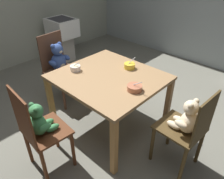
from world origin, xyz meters
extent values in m
cube|color=slate|center=(0.00, 0.00, -0.02)|extent=(5.20, 5.20, 0.04)
cube|color=#947049|center=(0.00, 0.00, 0.70)|extent=(1.12, 1.02, 0.03)
cube|color=olive|center=(-0.52, -0.47, 0.34)|extent=(0.06, 0.06, 0.69)
cube|color=#A2713E|center=(0.52, -0.47, 0.34)|extent=(0.06, 0.06, 0.69)
cube|color=#A06B3E|center=(-0.52, 0.47, 0.34)|extent=(0.06, 0.06, 0.69)
cube|color=#966D45|center=(0.52, 0.47, 0.34)|extent=(0.06, 0.06, 0.69)
cube|color=#4F3324|center=(-0.88, -0.02, 0.46)|extent=(0.45, 0.45, 0.02)
cube|color=#4F3324|center=(-1.07, -0.03, 0.72)|extent=(0.05, 0.39, 0.50)
cylinder|color=#4F3324|center=(-0.68, -0.18, 0.22)|extent=(0.04, 0.04, 0.45)
cylinder|color=#4F3324|center=(-0.71, 0.18, 0.22)|extent=(0.04, 0.04, 0.45)
cylinder|color=#4F3324|center=(-1.04, -0.21, 0.22)|extent=(0.04, 0.04, 0.45)
cylinder|color=#4F3324|center=(-1.07, 0.15, 0.22)|extent=(0.04, 0.04, 0.45)
ellipsoid|color=#354E8E|center=(-0.95, -0.02, 0.59)|extent=(0.20, 0.23, 0.25)
ellipsoid|color=beige|center=(-0.89, -0.02, 0.58)|extent=(0.07, 0.12, 0.15)
sphere|color=#354E8E|center=(-0.94, -0.02, 0.77)|extent=(0.16, 0.16, 0.16)
ellipsoid|color=beige|center=(-0.88, -0.02, 0.76)|extent=(0.06, 0.07, 0.05)
sphere|color=#354E8E|center=(-0.94, -0.08, 0.83)|extent=(0.06, 0.06, 0.06)
sphere|color=#354E8E|center=(-0.95, 0.03, 0.83)|extent=(0.06, 0.06, 0.06)
ellipsoid|color=#354E8E|center=(-0.91, -0.14, 0.62)|extent=(0.14, 0.08, 0.07)
ellipsoid|color=#354E8E|center=(-0.93, 0.10, 0.62)|extent=(0.14, 0.08, 0.07)
ellipsoid|color=#354E8E|center=(-0.82, -0.07, 0.51)|extent=(0.17, 0.09, 0.07)
ellipsoid|color=#354E8E|center=(-0.82, 0.05, 0.51)|extent=(0.17, 0.09, 0.07)
cube|color=#572E18|center=(-0.02, -0.83, 0.46)|extent=(0.43, 0.40, 0.02)
cube|color=#572E18|center=(-0.04, -1.00, 0.71)|extent=(0.37, 0.05, 0.49)
cylinder|color=#572E18|center=(0.16, -0.68, 0.22)|extent=(0.04, 0.04, 0.45)
cylinder|color=#572E18|center=(-0.18, -0.66, 0.22)|extent=(0.04, 0.04, 0.45)
cylinder|color=#572E18|center=(0.14, -1.00, 0.22)|extent=(0.04, 0.04, 0.45)
cylinder|color=#572E18|center=(-0.20, -0.97, 0.22)|extent=(0.04, 0.04, 0.45)
ellipsoid|color=#40854E|center=(-0.03, -0.89, 0.57)|extent=(0.19, 0.17, 0.21)
ellipsoid|color=beige|center=(-0.02, -0.84, 0.56)|extent=(0.10, 0.06, 0.12)
sphere|color=#40854E|center=(-0.03, -0.88, 0.72)|extent=(0.13, 0.13, 0.13)
ellipsoid|color=beige|center=(-0.02, -0.84, 0.71)|extent=(0.05, 0.05, 0.04)
sphere|color=#40854E|center=(0.02, -0.90, 0.77)|extent=(0.05, 0.05, 0.05)
sphere|color=#40854E|center=(-0.07, -0.89, 0.77)|extent=(0.05, 0.05, 0.05)
ellipsoid|color=#40854E|center=(0.08, -0.88, 0.60)|extent=(0.07, 0.12, 0.06)
ellipsoid|color=#40854E|center=(-0.13, -0.86, 0.60)|extent=(0.07, 0.12, 0.06)
ellipsoid|color=#40854E|center=(0.03, -0.79, 0.50)|extent=(0.07, 0.14, 0.06)
ellipsoid|color=#40854E|center=(-0.07, -0.78, 0.50)|extent=(0.07, 0.14, 0.06)
cube|color=#48361B|center=(0.88, 0.07, 0.46)|extent=(0.43, 0.40, 0.02)
cube|color=#48361B|center=(1.07, 0.06, 0.69)|extent=(0.04, 0.35, 0.44)
cylinder|color=#48361B|center=(0.71, 0.24, 0.22)|extent=(0.04, 0.04, 0.45)
cylinder|color=#48361B|center=(0.69, -0.08, 0.22)|extent=(0.04, 0.04, 0.45)
cylinder|color=#48361B|center=(1.06, 0.22, 0.22)|extent=(0.04, 0.04, 0.45)
cylinder|color=#48361B|center=(1.04, -0.10, 0.22)|extent=(0.04, 0.04, 0.45)
ellipsoid|color=beige|center=(0.95, 0.07, 0.58)|extent=(0.17, 0.20, 0.22)
ellipsoid|color=beige|center=(0.90, 0.07, 0.57)|extent=(0.06, 0.11, 0.13)
sphere|color=beige|center=(0.94, 0.07, 0.74)|extent=(0.14, 0.14, 0.14)
ellipsoid|color=beige|center=(0.89, 0.07, 0.73)|extent=(0.05, 0.06, 0.04)
sphere|color=beige|center=(0.95, 0.11, 0.79)|extent=(0.05, 0.05, 0.05)
sphere|color=beige|center=(0.95, 0.02, 0.79)|extent=(0.05, 0.05, 0.05)
ellipsoid|color=beige|center=(0.93, 0.17, 0.61)|extent=(0.13, 0.07, 0.06)
ellipsoid|color=beige|center=(0.92, -0.04, 0.61)|extent=(0.13, 0.07, 0.06)
ellipsoid|color=beige|center=(0.84, 0.12, 0.50)|extent=(0.15, 0.07, 0.07)
ellipsoid|color=beige|center=(0.83, 0.02, 0.50)|extent=(0.15, 0.07, 0.07)
cylinder|color=yellow|center=(0.05, 0.30, 0.75)|extent=(0.13, 0.13, 0.06)
cylinder|color=yellow|center=(0.05, 0.30, 0.73)|extent=(0.07, 0.07, 0.01)
cylinder|color=beige|center=(0.05, 0.30, 0.78)|extent=(0.11, 0.11, 0.01)
cylinder|color=#BCBCC1|center=(0.05, 0.33, 0.81)|extent=(0.03, 0.09, 0.07)
ellipsoid|color=#BCBCC1|center=(0.04, 0.29, 0.77)|extent=(0.03, 0.04, 0.01)
cylinder|color=silver|center=(-0.37, -0.17, 0.75)|extent=(0.12, 0.12, 0.06)
cylinder|color=silver|center=(-0.37, -0.17, 0.73)|extent=(0.07, 0.07, 0.01)
cylinder|color=beige|center=(-0.37, -0.17, 0.78)|extent=(0.10, 0.10, 0.01)
cylinder|color=#BCBCC1|center=(-0.34, -0.17, 0.81)|extent=(0.08, 0.03, 0.06)
ellipsoid|color=#BCBCC1|center=(-0.38, -0.17, 0.77)|extent=(0.04, 0.03, 0.01)
cylinder|color=#B56B4C|center=(0.39, -0.03, 0.75)|extent=(0.15, 0.15, 0.06)
cylinder|color=#B56B4C|center=(0.39, -0.03, 0.73)|extent=(0.08, 0.08, 0.01)
cylinder|color=#C6AE8D|center=(0.39, -0.03, 0.77)|extent=(0.12, 0.12, 0.01)
cylinder|color=#BCBCC1|center=(0.42, -0.03, 0.81)|extent=(0.10, 0.01, 0.08)
ellipsoid|color=#BCBCC1|center=(0.37, -0.03, 0.77)|extent=(0.03, 0.02, 0.01)
cube|color=#B7B2A8|center=(-2.05, 0.83, 0.24)|extent=(0.32, 0.27, 0.49)
cube|color=white|center=(-2.05, 0.83, 0.65)|extent=(0.54, 0.45, 0.33)
cube|color=#38383D|center=(-2.05, 0.83, 0.77)|extent=(0.43, 0.36, 0.08)
camera|label=1|loc=(1.47, -1.51, 1.90)|focal=34.98mm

